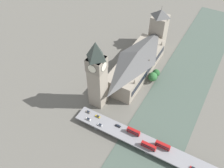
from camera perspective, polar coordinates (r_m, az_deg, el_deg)
ground_plane at (r=250.66m, az=8.13°, el=0.29°), size 600.00×600.00×0.00m
river_water at (r=245.55m, az=14.75°, el=-2.20°), size 50.00×360.00×0.30m
parliament_hall at (r=251.64m, az=5.69°, el=4.86°), size 27.87×85.82×26.58m
clock_tower at (r=205.48m, az=-3.43°, el=2.47°), size 14.07×14.07×67.17m
victoria_tower at (r=288.48m, az=10.63°, el=12.42°), size 16.77×16.77×48.92m
road_bridge at (r=201.62m, az=8.71°, el=-13.74°), size 132.01×13.91×4.99m
double_decker_bus_lead at (r=202.72m, az=4.92°, el=-10.73°), size 11.04×2.48×4.94m
double_decker_bus_mid at (r=197.10m, az=8.34°, el=-13.81°), size 11.97×2.48×4.73m
double_decker_bus_rear at (r=198.95m, az=11.52°, el=-13.60°), size 11.90×2.57×4.91m
car_northbound_mid at (r=197.42m, az=18.05°, el=-17.83°), size 4.50×1.79×1.43m
car_northbound_tail at (r=212.46m, az=-5.46°, el=-7.99°), size 4.78×1.81×1.44m
car_southbound_lead at (r=207.62m, az=1.38°, el=-9.54°), size 4.65×1.75×1.30m
car_southbound_mid at (r=217.30m, az=-5.50°, el=-6.36°), size 4.24×1.90×1.26m
car_southbound_tail at (r=208.28m, az=-2.75°, el=-9.32°), size 4.42×1.83×1.43m
car_southbound_extra at (r=213.64m, az=-3.28°, el=-7.41°), size 4.26×1.80×1.28m
tree_embankment_near at (r=248.08m, az=9.28°, el=1.64°), size 9.22×9.22×11.16m
tree_embankment_mid at (r=252.76m, az=10.05°, el=2.49°), size 7.52×7.52×10.28m
tree_embankment_far at (r=249.42m, az=9.30°, el=1.53°), size 6.04×6.04×8.33m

